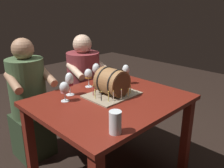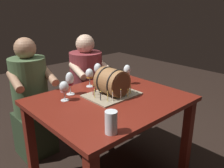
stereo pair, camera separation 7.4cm
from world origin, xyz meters
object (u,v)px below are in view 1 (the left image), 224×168
at_px(barrel_cake, 112,83).
at_px(wine_glass_rose, 64,88).
at_px(wine_glass_white, 126,71).
at_px(beer_pint, 115,123).
at_px(wine_glass_red, 69,81).
at_px(person_seated_left, 30,105).
at_px(person_seated_right, 84,88).
at_px(wine_glass_empty, 96,69).
at_px(dining_table, 111,111).
at_px(wine_glass_amber, 88,75).

distance_m(barrel_cake, wine_glass_rose, 0.39).
bearing_deg(wine_glass_white, beer_pint, -141.85).
xyz_separation_m(barrel_cake, wine_glass_red, (-0.24, 0.25, 0.02)).
height_order(wine_glass_white, beer_pint, wine_glass_white).
xyz_separation_m(person_seated_left, person_seated_right, (0.67, 0.00, -0.00)).
height_order(wine_glass_empty, person_seated_left, person_seated_left).
distance_m(wine_glass_empty, beer_pint, 0.99).
relative_size(barrel_cake, person_seated_right, 0.37).
distance_m(barrel_cake, wine_glass_empty, 0.40).
bearing_deg(person_seated_left, dining_table, -66.62).
bearing_deg(wine_glass_amber, barrel_cake, -89.60).
bearing_deg(person_seated_right, wine_glass_red, -137.32).
bearing_deg(person_seated_left, barrel_cake, -62.01).
bearing_deg(beer_pint, wine_glass_red, 76.24).
bearing_deg(dining_table, wine_glass_red, 122.34).
distance_m(dining_table, wine_glass_empty, 0.52).
xyz_separation_m(dining_table, barrel_cake, (0.06, 0.04, 0.22)).
bearing_deg(beer_pint, barrel_cake, 46.96).
xyz_separation_m(wine_glass_rose, beer_pint, (-0.06, -0.61, -0.04)).
relative_size(barrel_cake, wine_glass_empty, 2.34).
relative_size(wine_glass_white, wine_glass_empty, 1.03).
relative_size(dining_table, wine_glass_amber, 6.88).
bearing_deg(person_seated_left, wine_glass_amber, -48.14).
xyz_separation_m(wine_glass_amber, wine_glass_rose, (-0.35, -0.13, -0.01)).
xyz_separation_m(wine_glass_amber, wine_glass_empty, (0.15, 0.07, 0.01)).
bearing_deg(wine_glass_rose, wine_glass_amber, 20.43).
bearing_deg(wine_glass_white, wine_glass_red, 165.75).
xyz_separation_m(wine_glass_amber, person_seated_left, (-0.39, 0.43, -0.31)).
relative_size(wine_glass_red, wine_glass_white, 1.03).
xyz_separation_m(wine_glass_red, wine_glass_white, (0.54, -0.14, 0.00)).
xyz_separation_m(dining_table, person_seated_right, (0.33, 0.77, -0.08)).
bearing_deg(wine_glass_empty, wine_glass_white, -59.58).
distance_m(person_seated_left, person_seated_right, 0.67).
distance_m(dining_table, barrel_cake, 0.23).
height_order(wine_glass_red, person_seated_left, person_seated_left).
xyz_separation_m(barrel_cake, wine_glass_white, (0.30, 0.12, 0.02)).
bearing_deg(dining_table, wine_glass_empty, 63.21).
xyz_separation_m(dining_table, wine_glass_amber, (0.05, 0.34, 0.23)).
height_order(wine_glass_white, wine_glass_rose, wine_glass_white).
xyz_separation_m(wine_glass_white, person_seated_left, (-0.69, 0.62, -0.33)).
height_order(dining_table, wine_glass_red, wine_glass_red).
bearing_deg(wine_glass_red, wine_glass_amber, 10.97).
height_order(wine_glass_rose, beer_pint, wine_glass_rose).
distance_m(wine_glass_amber, beer_pint, 0.85).
relative_size(barrel_cake, beer_pint, 3.04).
xyz_separation_m(barrel_cake, beer_pint, (-0.41, -0.44, -0.04)).
height_order(dining_table, person_seated_left, person_seated_left).
bearing_deg(wine_glass_red, wine_glass_empty, 16.25).
bearing_deg(dining_table, beer_pint, -131.62).
bearing_deg(person_seated_left, person_seated_right, 0.01).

